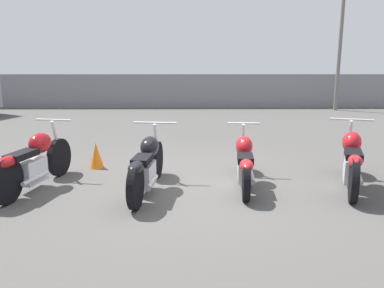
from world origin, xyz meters
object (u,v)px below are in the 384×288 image
light_pole_left (342,15)px  motorcycle_slot_3 (244,162)px  motorcycle_slot_1 (34,161)px  motorcycle_slot_2 (147,164)px  motorcycle_slot_4 (351,160)px  traffic_cone_far (96,155)px

light_pole_left → motorcycle_slot_3: bearing=-117.9°
motorcycle_slot_1 → motorcycle_slot_2: 1.82m
light_pole_left → motorcycle_slot_4: 12.12m
motorcycle_slot_1 → traffic_cone_far: motorcycle_slot_1 is taller
motorcycle_slot_1 → light_pole_left: bearing=61.0°
motorcycle_slot_2 → motorcycle_slot_4: bearing=9.5°
light_pole_left → motorcycle_slot_1: light_pole_left is taller
motorcycle_slot_4 → motorcycle_slot_1: bearing=-160.1°
light_pole_left → motorcycle_slot_3: (-5.68, -10.73, -3.65)m
motorcycle_slot_3 → motorcycle_slot_2: bearing=-162.9°
motorcycle_slot_1 → traffic_cone_far: bearing=72.6°
motorcycle_slot_2 → motorcycle_slot_4: 3.27m
light_pole_left → traffic_cone_far: light_pole_left is taller
motorcycle_slot_1 → motorcycle_slot_4: bearing=10.9°
light_pole_left → traffic_cone_far: bearing=-131.0°
motorcycle_slot_4 → traffic_cone_far: size_ratio=4.15×
motorcycle_slot_2 → motorcycle_slot_3: size_ratio=1.02×
traffic_cone_far → motorcycle_slot_4: bearing=-15.9°
motorcycle_slot_1 → motorcycle_slot_4: (5.08, 0.01, 0.00)m
motorcycle_slot_1 → motorcycle_slot_4: size_ratio=1.01×
traffic_cone_far → motorcycle_slot_2: bearing=-51.3°
light_pole_left → motorcycle_slot_2: (-7.24, -11.04, -3.62)m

